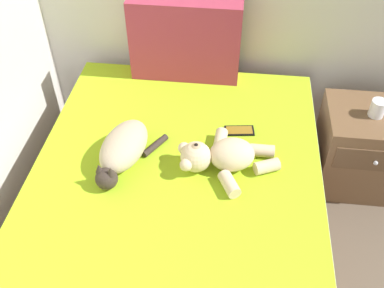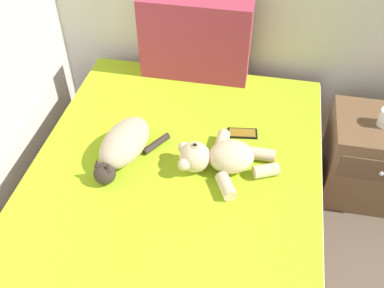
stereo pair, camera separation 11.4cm
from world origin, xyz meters
TOP-DOWN VIEW (x-y plane):
  - bed at (0.92, 3.50)m, footprint 1.39×1.98m
  - patterned_cushion at (0.87, 4.39)m, footprint 0.61×0.15m
  - cat at (0.67, 3.67)m, footprint 0.31×0.42m
  - teddy_bear at (1.13, 3.69)m, footprint 0.48×0.41m
  - cell_phone at (1.20, 3.94)m, footprint 0.16×0.09m
  - nightstand at (1.92, 4.18)m, footprint 0.49×0.44m
  - mug at (1.92, 4.18)m, footprint 0.12×0.08m

SIDE VIEW (x-z plane):
  - nightstand at x=1.92m, z-range 0.00..0.51m
  - bed at x=0.92m, z-range 0.00..0.53m
  - cell_phone at x=1.20m, z-range 0.54..0.55m
  - mug at x=1.92m, z-range 0.51..0.61m
  - teddy_bear at x=1.13m, z-range 0.52..0.68m
  - cat at x=0.67m, z-range 0.53..0.68m
  - patterned_cushion at x=0.87m, z-range 0.54..1.00m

